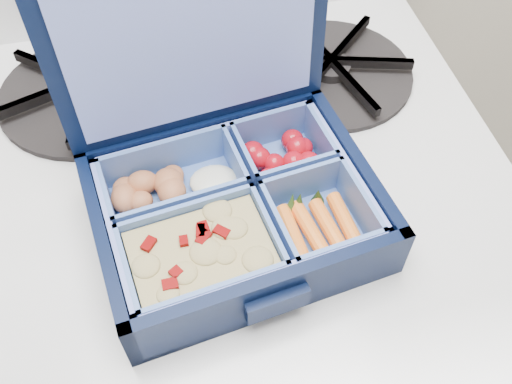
{
  "coord_description": "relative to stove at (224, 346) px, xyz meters",
  "views": [
    {
      "loc": [
        0.26,
        1.33,
        1.3
      ],
      "look_at": [
        0.32,
        1.62,
        0.91
      ],
      "focal_mm": 40.0,
      "sensor_mm": 36.0,
      "label": 1
    }
  ],
  "objects": [
    {
      "name": "stove",
      "position": [
        0.0,
        0.0,
        0.0
      ],
      "size": [
        0.59,
        0.59,
        0.88
      ],
      "primitive_type": null,
      "color": "white",
      "rests_on": "floor"
    },
    {
      "name": "bento_box",
      "position": [
        0.02,
        -0.08,
        0.47
      ],
      "size": [
        0.26,
        0.21,
        0.06
      ],
      "primitive_type": null,
      "rotation": [
        0.0,
        0.0,
        0.15
      ],
      "color": "black",
      "rests_on": "stove"
    },
    {
      "name": "burner_grate",
      "position": [
        0.16,
        0.1,
        0.45
      ],
      "size": [
        0.22,
        0.22,
        0.03
      ],
      "primitive_type": "cylinder",
      "rotation": [
        0.0,
        0.0,
        -0.26
      ],
      "color": "black",
      "rests_on": "stove"
    },
    {
      "name": "burner_grate_rear",
      "position": [
        -0.1,
        0.13,
        0.45
      ],
      "size": [
        0.24,
        0.24,
        0.02
      ],
      "primitive_type": "cylinder",
      "rotation": [
        0.0,
        0.0,
        0.35
      ],
      "color": "black",
      "rests_on": "stove"
    },
    {
      "name": "fork",
      "position": [
        0.03,
        0.07,
        0.44
      ],
      "size": [
        0.11,
        0.19,
        0.01
      ],
      "primitive_type": null,
      "rotation": [
        0.0,
        0.0,
        -0.48
      ],
      "color": "#A2A3BD",
      "rests_on": "stove"
    }
  ]
}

